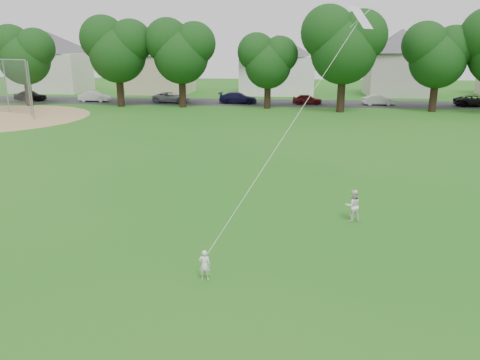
# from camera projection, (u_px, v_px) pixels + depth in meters

# --- Properties ---
(ground) EXTENTS (160.00, 160.00, 0.00)m
(ground) POSITION_uv_depth(u_px,v_px,m) (229.00, 271.00, 14.20)
(ground) COLOR #175F15
(ground) RESTS_ON ground
(street) EXTENTS (90.00, 7.00, 0.01)m
(street) POSITION_uv_depth(u_px,v_px,m) (274.00, 103.00, 54.29)
(street) COLOR #2D2D30
(street) RESTS_ON ground
(toddler) EXTENTS (0.36, 0.25, 0.94)m
(toddler) POSITION_uv_depth(u_px,v_px,m) (205.00, 265.00, 13.53)
(toddler) COLOR silver
(toddler) RESTS_ON ground
(older_boy) EXTENTS (0.72, 0.63, 1.26)m
(older_boy) POSITION_uv_depth(u_px,v_px,m) (353.00, 206.00, 18.01)
(older_boy) COLOR white
(older_boy) RESTS_ON ground
(kite) EXTENTS (3.08, 4.30, 11.23)m
(kite) POSITION_uv_depth(u_px,v_px,m) (294.00, 121.00, 15.74)
(kite) COLOR white
(kite) RESTS_ON ground
(baseball_backstop) EXTENTS (11.09, 5.13, 5.15)m
(baseball_backstop) POSITION_uv_depth(u_px,v_px,m) (1.00, 87.00, 45.39)
(baseball_backstop) COLOR gray
(baseball_backstop) RESTS_ON ground
(tree_row) EXTENTS (79.81, 8.18, 10.62)m
(tree_row) POSITION_uv_depth(u_px,v_px,m) (277.00, 46.00, 46.76)
(tree_row) COLOR black
(tree_row) RESTS_ON ground
(parked_cars) EXTENTS (71.81, 2.27, 1.26)m
(parked_cars) POSITION_uv_depth(u_px,v_px,m) (316.00, 99.00, 52.69)
(parked_cars) COLOR black
(parked_cars) RESTS_ON ground
(house_row) EXTENTS (77.98, 14.13, 10.51)m
(house_row) POSITION_uv_depth(u_px,v_px,m) (285.00, 56.00, 62.32)
(house_row) COLOR silver
(house_row) RESTS_ON ground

